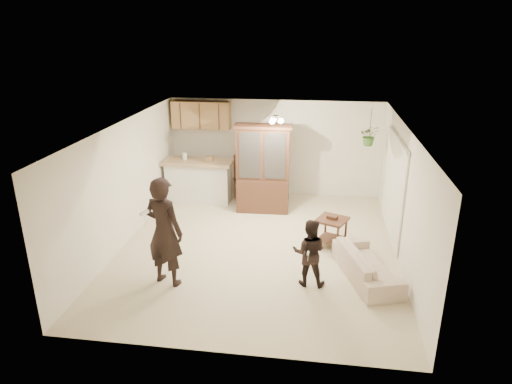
# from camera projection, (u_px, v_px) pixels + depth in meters

# --- Properties ---
(floor) EXTENTS (6.50, 6.50, 0.00)m
(floor) POSITION_uv_depth(u_px,v_px,m) (258.00, 247.00, 9.36)
(floor) COLOR beige
(floor) RESTS_ON ground
(ceiling) EXTENTS (5.50, 6.50, 0.02)m
(ceiling) POSITION_uv_depth(u_px,v_px,m) (258.00, 127.00, 8.49)
(ceiling) COLOR white
(ceiling) RESTS_ON wall_back
(wall_back) EXTENTS (5.50, 0.02, 2.50)m
(wall_back) POSITION_uv_depth(u_px,v_px,m) (275.00, 148.00, 11.94)
(wall_back) COLOR silver
(wall_back) RESTS_ON ground
(wall_front) EXTENTS (5.50, 0.02, 2.50)m
(wall_front) POSITION_uv_depth(u_px,v_px,m) (225.00, 275.00, 5.90)
(wall_front) COLOR silver
(wall_front) RESTS_ON ground
(wall_left) EXTENTS (0.02, 6.50, 2.50)m
(wall_left) POSITION_uv_depth(u_px,v_px,m) (125.00, 183.00, 9.28)
(wall_left) COLOR silver
(wall_left) RESTS_ON ground
(wall_right) EXTENTS (0.02, 6.50, 2.50)m
(wall_right) POSITION_uv_depth(u_px,v_px,m) (403.00, 197.00, 8.56)
(wall_right) COLOR silver
(wall_right) RESTS_ON ground
(breakfast_bar) EXTENTS (1.60, 0.55, 1.00)m
(breakfast_bar) POSITION_uv_depth(u_px,v_px,m) (199.00, 183.00, 11.61)
(breakfast_bar) COLOR silver
(breakfast_bar) RESTS_ON floor
(bar_top) EXTENTS (1.75, 0.70, 0.08)m
(bar_top) POSITION_uv_depth(u_px,v_px,m) (198.00, 162.00, 11.42)
(bar_top) COLOR tan
(bar_top) RESTS_ON breakfast_bar
(upper_cabinets) EXTENTS (1.50, 0.34, 0.70)m
(upper_cabinets) POSITION_uv_depth(u_px,v_px,m) (201.00, 115.00, 11.73)
(upper_cabinets) COLOR olive
(upper_cabinets) RESTS_ON wall_back
(vertical_blinds) EXTENTS (0.06, 2.30, 2.10)m
(vertical_blinds) POSITION_uv_depth(u_px,v_px,m) (393.00, 188.00, 9.46)
(vertical_blinds) COLOR silver
(vertical_blinds) RESTS_ON wall_right
(ceiling_fixture) EXTENTS (0.36, 0.36, 0.20)m
(ceiling_fixture) POSITION_uv_depth(u_px,v_px,m) (275.00, 120.00, 9.61)
(ceiling_fixture) COLOR beige
(ceiling_fixture) RESTS_ON ceiling
(hanging_plant) EXTENTS (0.43, 0.37, 0.48)m
(hanging_plant) POSITION_uv_depth(u_px,v_px,m) (370.00, 136.00, 10.64)
(hanging_plant) COLOR #365B24
(hanging_plant) RESTS_ON ceiling
(plant_cord) EXTENTS (0.01, 0.01, 0.65)m
(plant_cord) POSITION_uv_depth(u_px,v_px,m) (371.00, 122.00, 10.53)
(plant_cord) COLOR black
(plant_cord) RESTS_ON ceiling
(sofa) EXTENTS (1.27, 2.01, 0.73)m
(sofa) POSITION_uv_depth(u_px,v_px,m) (367.00, 259.00, 8.11)
(sofa) COLOR beige
(sofa) RESTS_ON floor
(adult) EXTENTS (0.76, 0.62, 1.80)m
(adult) POSITION_uv_depth(u_px,v_px,m) (165.00, 236.00, 7.78)
(adult) COLOR black
(adult) RESTS_ON floor
(child) EXTENTS (0.68, 0.55, 1.35)m
(child) POSITION_uv_depth(u_px,v_px,m) (309.00, 249.00, 7.81)
(child) COLOR black
(child) RESTS_ON floor
(china_hutch) EXTENTS (1.36, 0.57, 2.12)m
(china_hutch) POSITION_uv_depth(u_px,v_px,m) (263.00, 170.00, 10.83)
(china_hutch) COLOR #382014
(china_hutch) RESTS_ON floor
(side_table) EXTENTS (0.74, 0.74, 0.68)m
(side_table) POSITION_uv_depth(u_px,v_px,m) (331.00, 232.00, 9.27)
(side_table) COLOR #382014
(side_table) RESTS_ON floor
(chair_bar) EXTENTS (0.67, 0.67, 1.18)m
(chair_bar) POSITION_uv_depth(u_px,v_px,m) (245.00, 189.00, 11.69)
(chair_bar) COLOR #382014
(chair_bar) RESTS_ON floor
(chair_hutch_left) EXTENTS (0.56, 0.56, 0.94)m
(chair_hutch_left) POSITION_uv_depth(u_px,v_px,m) (254.00, 189.00, 11.86)
(chair_hutch_left) COLOR #382014
(chair_hutch_left) RESTS_ON floor
(chair_hutch_right) EXTENTS (0.66, 0.66, 1.15)m
(chair_hutch_right) POSITION_uv_depth(u_px,v_px,m) (273.00, 189.00, 11.67)
(chair_hutch_right) COLOR #382014
(chair_hutch_right) RESTS_ON floor
(controller_adult) EXTENTS (0.10, 0.18, 0.05)m
(controller_adult) POSITION_uv_depth(u_px,v_px,m) (144.00, 213.00, 7.18)
(controller_adult) COLOR white
(controller_adult) RESTS_ON adult
(controller_child) EXTENTS (0.04, 0.11, 0.03)m
(controller_child) POSITION_uv_depth(u_px,v_px,m) (308.00, 253.00, 7.52)
(controller_child) COLOR white
(controller_child) RESTS_ON child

